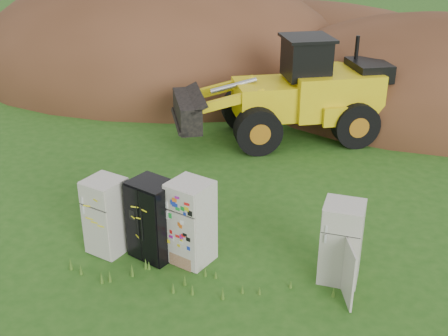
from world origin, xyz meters
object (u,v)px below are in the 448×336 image
at_px(fridge_sticker, 191,222).
at_px(fridge_open_door, 341,242).
at_px(fridge_black_side, 153,219).
at_px(fridge_leftmost, 107,216).
at_px(wheel_loader, 279,90).

bearing_deg(fridge_sticker, fridge_open_door, 21.87).
xyz_separation_m(fridge_black_side, fridge_sticker, (0.82, -0.01, 0.04)).
xyz_separation_m(fridge_leftmost, fridge_sticker, (1.86, 0.01, 0.06)).
xyz_separation_m(fridge_leftmost, fridge_open_door, (4.91, -0.02, 0.00)).
height_order(fridge_leftmost, fridge_black_side, fridge_black_side).
bearing_deg(fridge_sticker, fridge_black_side, -157.99).
relative_size(fridge_black_side, wheel_loader, 0.26).
bearing_deg(fridge_open_door, fridge_black_side, -174.61).
height_order(fridge_open_door, wheel_loader, wheel_loader).
distance_m(fridge_sticker, wheel_loader, 7.35).
height_order(fridge_sticker, wheel_loader, wheel_loader).
xyz_separation_m(fridge_sticker, fridge_open_door, (3.05, -0.03, -0.06)).
bearing_deg(fridge_open_door, fridge_sticker, -174.64).
relative_size(fridge_black_side, fridge_sticker, 0.96).
bearing_deg(fridge_open_door, wheel_loader, 112.22).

